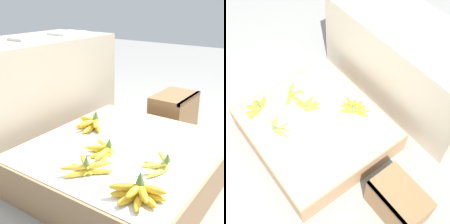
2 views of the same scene
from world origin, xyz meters
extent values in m
plane|color=gray|center=(0.00, 0.00, 0.00)|extent=(10.00, 10.00, 0.00)
cube|color=#997551|center=(0.00, 0.00, 0.10)|extent=(1.01, 0.94, 0.20)
cube|color=silver|center=(0.00, 0.00, 0.20)|extent=(0.98, 0.92, 0.00)
cube|color=tan|center=(0.04, 0.89, 0.34)|extent=(1.44, 0.58, 0.68)
cube|color=olive|center=(0.81, 0.09, 0.14)|extent=(0.38, 0.25, 0.27)
cube|color=brown|center=(0.81, -0.03, 0.26)|extent=(0.38, 0.02, 0.02)
ellipsoid|color=gold|center=(-0.37, -0.25, 0.22)|extent=(0.10, 0.11, 0.03)
ellipsoid|color=gold|center=(-0.39, -0.28, 0.22)|extent=(0.12, 0.06, 0.03)
ellipsoid|color=gold|center=(-0.39, -0.31, 0.22)|extent=(0.12, 0.08, 0.03)
ellipsoid|color=gold|center=(-0.36, -0.34, 0.22)|extent=(0.08, 0.12, 0.03)
ellipsoid|color=gold|center=(-0.33, -0.34, 0.22)|extent=(0.05, 0.12, 0.03)
ellipsoid|color=gold|center=(-0.38, -0.24, 0.25)|extent=(0.10, 0.11, 0.03)
ellipsoid|color=gold|center=(-0.37, -0.29, 0.25)|extent=(0.12, 0.04, 0.03)
ellipsoid|color=gold|center=(-0.37, -0.32, 0.25)|extent=(0.11, 0.10, 0.03)
ellipsoid|color=gold|center=(-0.33, -0.34, 0.25)|extent=(0.05, 0.12, 0.03)
cone|color=#5B7F3D|center=(-0.34, -0.29, 0.29)|extent=(0.04, 0.04, 0.05)
ellipsoid|color=gold|center=(-0.05, -0.27, 0.22)|extent=(0.13, 0.08, 0.03)
ellipsoid|color=gold|center=(-0.11, -0.24, 0.22)|extent=(0.03, 0.13, 0.03)
ellipsoid|color=gold|center=(-0.15, -0.28, 0.22)|extent=(0.13, 0.07, 0.03)
ellipsoid|color=gold|center=(-0.07, -0.26, 0.25)|extent=(0.11, 0.11, 0.03)
ellipsoid|color=gold|center=(-0.15, -0.26, 0.25)|extent=(0.11, 0.10, 0.03)
cone|color=#5B7F3D|center=(-0.10, -0.30, 0.28)|extent=(0.03, 0.03, 0.04)
ellipsoid|color=gold|center=(-0.30, -0.05, 0.22)|extent=(0.11, 0.13, 0.03)
ellipsoid|color=gold|center=(-0.30, -0.01, 0.22)|extent=(0.14, 0.05, 0.03)
ellipsoid|color=gold|center=(-0.33, 0.02, 0.22)|extent=(0.04, 0.14, 0.03)
ellipsoid|color=gold|center=(-0.36, 0.00, 0.22)|extent=(0.13, 0.10, 0.03)
ellipsoid|color=gold|center=(-0.29, -0.04, 0.24)|extent=(0.13, 0.11, 0.03)
ellipsoid|color=gold|center=(-0.31, 0.02, 0.24)|extent=(0.10, 0.13, 0.03)
ellipsoid|color=gold|center=(-0.36, 0.02, 0.24)|extent=(0.12, 0.12, 0.03)
cone|color=#5B7F3D|center=(-0.33, -0.02, 0.28)|extent=(0.03, 0.03, 0.04)
ellipsoid|color=yellow|center=(-0.11, 0.04, 0.22)|extent=(0.09, 0.13, 0.03)
ellipsoid|color=yellow|center=(-0.14, 0.06, 0.22)|extent=(0.05, 0.14, 0.03)
ellipsoid|color=yellow|center=(-0.16, 0.03, 0.22)|extent=(0.13, 0.09, 0.03)
ellipsoid|color=yellow|center=(-0.19, -0.01, 0.22)|extent=(0.14, 0.06, 0.03)
ellipsoid|color=yellow|center=(-0.11, 0.05, 0.25)|extent=(0.07, 0.14, 0.03)
ellipsoid|color=yellow|center=(-0.16, 0.05, 0.25)|extent=(0.10, 0.13, 0.03)
ellipsoid|color=yellow|center=(-0.20, 0.00, 0.25)|extent=(0.14, 0.04, 0.03)
cone|color=#5B7F3D|center=(-0.13, 0.01, 0.28)|extent=(0.03, 0.03, 0.04)
ellipsoid|color=gold|center=(0.16, 0.31, 0.22)|extent=(0.12, 0.09, 0.03)
ellipsoid|color=gold|center=(0.11, 0.33, 0.22)|extent=(0.04, 0.12, 0.03)
ellipsoid|color=gold|center=(0.06, 0.32, 0.22)|extent=(0.11, 0.11, 0.03)
ellipsoid|color=gold|center=(0.04, 0.27, 0.22)|extent=(0.12, 0.03, 0.03)
ellipsoid|color=gold|center=(0.08, 0.24, 0.22)|extent=(0.11, 0.11, 0.03)
ellipsoid|color=gold|center=(0.16, 0.32, 0.25)|extent=(0.11, 0.11, 0.03)
ellipsoid|color=gold|center=(0.10, 0.32, 0.25)|extent=(0.05, 0.13, 0.03)
ellipsoid|color=gold|center=(0.04, 0.29, 0.25)|extent=(0.13, 0.06, 0.03)
ellipsoid|color=gold|center=(0.07, 0.25, 0.25)|extent=(0.12, 0.09, 0.03)
cone|color=#5B7F3D|center=(0.11, 0.27, 0.29)|extent=(0.04, 0.04, 0.05)
cube|color=white|center=(0.52, 0.86, 0.69)|extent=(0.26, 0.18, 0.02)
cube|color=white|center=(0.15, 0.86, 0.69)|extent=(0.24, 0.14, 0.02)
camera|label=1|loc=(-1.25, -0.80, 0.95)|focal=50.00mm
camera|label=2|loc=(1.17, -0.69, 2.12)|focal=50.00mm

